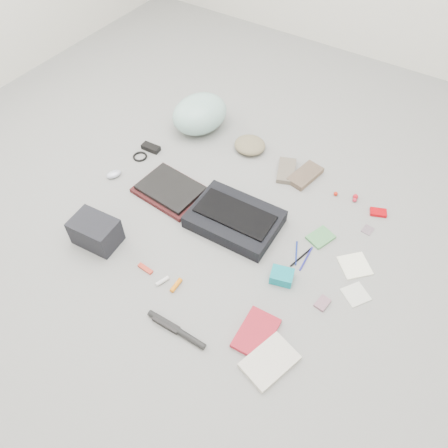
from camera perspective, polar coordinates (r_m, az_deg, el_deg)
The scene contains 33 objects.
ground_plane at distance 2.23m, azimuth 0.00°, elevation -0.82°, with size 4.00×4.00×0.00m, color gray.
messenger_bag at distance 2.23m, azimuth 1.41°, elevation 0.63°, with size 0.44×0.32×0.07m, color black.
bag_flap at distance 2.20m, azimuth 1.43°, elevation 1.35°, with size 0.40×0.18×0.01m, color black.
laptop_sleeve at distance 2.41m, azimuth -6.96°, elevation 4.31°, with size 0.36×0.27×0.03m, color #431516.
laptop at distance 2.40m, azimuth -7.01°, elevation 4.69°, with size 0.32×0.23×0.02m, color black.
bike_helmet at distance 2.76m, azimuth -3.19°, elevation 14.18°, with size 0.29×0.36×0.22m, color #A7DDD1.
beanie at distance 2.65m, azimuth 3.40°, elevation 10.26°, with size 0.19×0.18×0.07m, color #877959.
mitten_left at distance 2.53m, azimuth 8.14°, elevation 6.91°, with size 0.10×0.19×0.03m, color #716657.
mitten_right at distance 2.52m, azimuth 10.56°, elevation 6.27°, with size 0.11×0.21×0.03m, color brown.
power_brick at distance 2.69m, azimuth -9.53°, elevation 9.79°, with size 0.11×0.05×0.03m, color black.
cable_coil at distance 2.65m, azimuth -10.92°, elevation 8.65°, with size 0.09×0.09×0.01m, color black.
mouse at distance 2.56m, azimuth -14.20°, elevation 6.34°, with size 0.05×0.09×0.03m, color silver.
camera_bag at distance 2.22m, azimuth -16.41°, elevation -0.96°, with size 0.22×0.15×0.14m, color black.
multitool at distance 2.11m, azimuth -10.23°, elevation -5.76°, with size 0.08×0.02×0.01m, color red.
toiletry_tube_white at distance 2.06m, azimuth -8.06°, elevation -7.39°, with size 0.02×0.02×0.07m, color silver.
toiletry_tube_orange at distance 2.04m, azimuth -6.28°, elevation -7.95°, with size 0.02×0.02×0.08m, color orange.
u_lock at distance 1.95m, azimuth -7.56°, elevation -12.81°, with size 0.13×0.03×0.03m, color black.
bike_pump at distance 1.93m, azimuth -6.26°, elevation -13.53°, with size 0.03×0.03×0.30m, color black.
book_red at distance 1.92m, azimuth 4.22°, elevation -14.03°, with size 0.14×0.21×0.02m, color red.
book_white at distance 1.87m, azimuth 5.98°, elevation -17.43°, with size 0.15×0.22×0.02m, color beige.
notepad at distance 2.24m, azimuth 12.50°, elevation -1.71°, with size 0.09×0.13×0.01m, color #488A4E.
pen_blue at distance 2.17m, azimuth 9.43°, elevation -3.76°, with size 0.01×0.01×0.14m, color navy.
pen_black at distance 2.15m, azimuth 9.99°, elevation -4.31°, with size 0.01×0.01×0.15m, color black.
pen_navy at distance 2.15m, azimuth 10.66°, elevation -4.47°, with size 0.01×0.01×0.15m, color navy.
accordion_wallet at distance 2.05m, azimuth 7.56°, elevation -6.77°, with size 0.10×0.08×0.05m, color #0C8E9D.
card_deck at distance 2.03m, azimuth 12.73°, elevation -10.05°, with size 0.05×0.07×0.01m, color gray.
napkin_top at distance 2.19m, azimuth 16.71°, elevation -5.22°, with size 0.13×0.13×0.01m, color white.
napkin_bottom at distance 2.10m, azimuth 16.83°, elevation -8.80°, with size 0.10×0.10×0.01m, color silver.
lollipop_a at distance 2.46m, azimuth 14.38°, elevation 3.84°, with size 0.02×0.02×0.02m, color red.
lollipop_b at distance 2.47m, azimuth 16.80°, elevation 3.45°, with size 0.03×0.03×0.03m, color red.
lollipop_c at distance 2.45m, azimuth 16.70°, elevation 3.02°, with size 0.02×0.02×0.02m, color #AE1D2E.
altoids_tin at distance 2.43m, azimuth 19.50°, elevation 1.44°, with size 0.08×0.05×0.02m, color #BC040C.
stamp_sheet at distance 2.34m, azimuth 18.26°, elevation -0.74°, with size 0.05×0.06×0.00m, color gray.
Camera 1 is at (0.76, -1.17, 1.74)m, focal length 35.00 mm.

